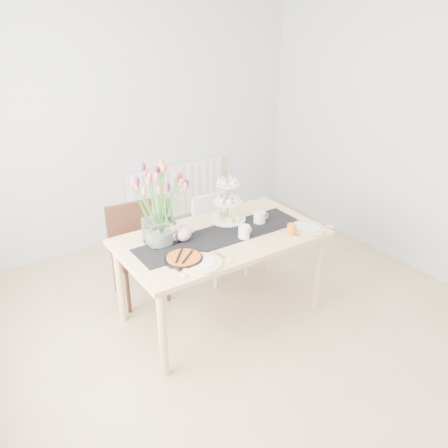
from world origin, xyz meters
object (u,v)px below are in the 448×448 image
radiator (177,191)px  dining_table (221,244)px  teapot (183,233)px  cream_jug (259,218)px  plate_right (307,229)px  tulip_vase (157,195)px  mug_orange (292,230)px  tart_tin (184,259)px  plate_left (201,263)px  cake_stand (228,207)px  chair_brown (135,245)px  chair_white (216,230)px  mug_white (244,232)px

radiator → dining_table: same height
teapot → cream_jug: size_ratio=2.18×
radiator → plate_right: (0.11, -2.03, 0.31)m
tulip_vase → teapot: size_ratio=3.40×
mug_orange → plate_right: size_ratio=0.32×
dining_table → plate_right: bearing=-24.6°
tulip_vase → plate_right: bearing=-21.9°
cream_jug → tart_tin: cream_jug is taller
tulip_vase → plate_left: size_ratio=2.43×
cake_stand → chair_brown: bearing=142.0°
chair_white → tart_tin: 1.19m
chair_white → mug_orange: size_ratio=8.50×
chair_brown → mug_orange: size_ratio=9.23×
chair_white → tulip_vase: bearing=-150.6°
cream_jug → plate_left: bearing=-149.3°
radiator → plate_left: plate_left is taller
dining_table → plate_right: 0.71m
chair_brown → dining_table: bearing=-53.4°
cream_jug → mug_orange: bearing=-68.7°
chair_brown → plate_right: 1.50m
teapot → plate_left: (-0.07, -0.38, -0.06)m
plate_left → chair_white: bearing=52.2°
dining_table → mug_white: mug_white is taller
radiator → cake_stand: bearing=-102.3°
tart_tin → plate_left: 0.14m
radiator → tart_tin: bearing=-116.9°
chair_white → mug_orange: 1.00m
chair_brown → mug_orange: (0.91, -1.00, 0.31)m
teapot → plate_left: bearing=-84.7°
tart_tin → plate_left: tart_tin is taller
chair_white → cream_jug: size_ratio=7.95×
tulip_vase → plate_left: bearing=-77.6°
mug_orange → chair_white: bearing=49.7°
radiator → cake_stand: cake_stand is taller
mug_orange → tart_tin: bearing=125.8°
chair_brown → chair_white: (0.80, -0.07, -0.04)m
mug_orange → cream_jug: bearing=56.2°
chair_white → mug_white: mug_white is taller
chair_brown → plate_right: (1.08, -1.00, 0.27)m
mug_orange → plate_right: bearing=-45.8°
chair_white → tulip_vase: 1.19m
radiator → mug_orange: mug_orange is taller
teapot → tart_tin: size_ratio=0.78×
dining_table → chair_white: (0.36, 0.64, -0.23)m
tulip_vase → tart_tin: 0.51m
chair_brown → plate_left: 1.04m
tulip_vase → cream_jug: tulip_vase is taller
dining_table → tulip_vase: bearing=162.0°
cream_jug → tart_tin: (-0.83, -0.20, -0.03)m
tulip_vase → chair_brown: bearing=87.9°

